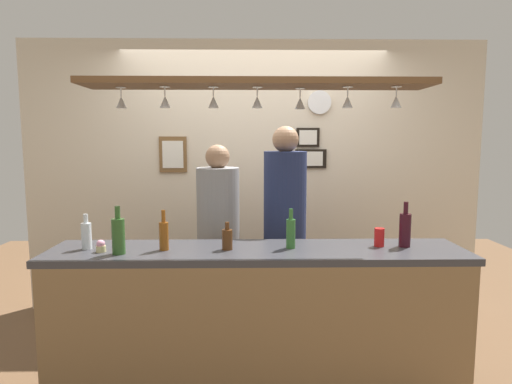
{
  "coord_description": "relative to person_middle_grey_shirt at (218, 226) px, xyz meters",
  "views": [
    {
      "loc": [
        -0.06,
        -3.09,
        1.66
      ],
      "look_at": [
        0.0,
        0.1,
        1.28
      ],
      "focal_mm": 30.34,
      "sensor_mm": 36.0,
      "label": 1
    }
  ],
  "objects": [
    {
      "name": "picture_frame_caricature",
      "position": [
        -0.48,
        0.74,
        0.55
      ],
      "size": [
        0.26,
        0.02,
        0.34
      ],
      "color": "brown",
      "rests_on": "back_wall"
    },
    {
      "name": "picture_frame_lower_pair",
      "position": [
        0.84,
        0.74,
        0.51
      ],
      "size": [
        0.3,
        0.02,
        0.18
      ],
      "color": "black",
      "rests_on": "back_wall"
    },
    {
      "name": "back_wall",
      "position": [
        0.3,
        0.78,
        0.32
      ],
      "size": [
        4.4,
        0.06,
        2.6
      ],
      "primitive_type": "cube",
      "color": "beige",
      "rests_on": "ground_plane"
    },
    {
      "name": "wall_clock",
      "position": [
        0.92,
        0.73,
        1.04
      ],
      "size": [
        0.22,
        0.03,
        0.22
      ],
      "primitive_type": "cylinder",
      "rotation": [
        1.57,
        0.0,
        0.0
      ],
      "color": "white",
      "rests_on": "back_wall"
    },
    {
      "name": "ground_plane",
      "position": [
        0.3,
        -0.32,
        -0.98
      ],
      "size": [
        8.0,
        8.0,
        0.0
      ],
      "primitive_type": "plane",
      "color": "brown"
    },
    {
      "name": "cupcake",
      "position": [
        -0.69,
        -0.73,
        0.02
      ],
      "size": [
        0.06,
        0.06,
        0.08
      ],
      "color": "beige",
      "rests_on": "bar_counter"
    },
    {
      "name": "hanging_wineglass_center_right",
      "position": [
        0.58,
        -0.56,
        0.93
      ],
      "size": [
        0.07,
        0.07,
        0.13
      ],
      "color": "silver",
      "rests_on": "overhead_glass_rack"
    },
    {
      "name": "picture_frame_upper_small",
      "position": [
        0.81,
        0.74,
        0.71
      ],
      "size": [
        0.22,
        0.02,
        0.18
      ],
      "color": "black",
      "rests_on": "back_wall"
    },
    {
      "name": "bottle_champagne_green",
      "position": [
        -0.56,
        -0.78,
        0.1
      ],
      "size": [
        0.08,
        0.08,
        0.3
      ],
      "color": "#2D5623",
      "rests_on": "bar_counter"
    },
    {
      "name": "bottle_beer_green_import",
      "position": [
        0.52,
        -0.65,
        0.08
      ],
      "size": [
        0.06,
        0.06,
        0.26
      ],
      "color": "#336B2D",
      "rests_on": "bar_counter"
    },
    {
      "name": "hanging_wineglass_far_left",
      "position": [
        -0.57,
        -0.58,
        0.93
      ],
      "size": [
        0.07,
        0.07,
        0.13
      ],
      "color": "silver",
      "rests_on": "overhead_glass_rack"
    },
    {
      "name": "hanging_wineglass_center",
      "position": [
        0.3,
        -0.62,
        0.93
      ],
      "size": [
        0.07,
        0.07,
        0.13
      ],
      "color": "silver",
      "rests_on": "overhead_glass_rack"
    },
    {
      "name": "hanging_wineglass_center_left",
      "position": [
        0.02,
        -0.62,
        0.93
      ],
      "size": [
        0.07,
        0.07,
        0.13
      ],
      "color": "silver",
      "rests_on": "overhead_glass_rack"
    },
    {
      "name": "person_middle_grey_shirt",
      "position": [
        0.0,
        0.0,
        0.0
      ],
      "size": [
        0.34,
        0.34,
        1.63
      ],
      "color": "#2D334C",
      "rests_on": "ground_plane"
    },
    {
      "name": "bar_counter",
      "position": [
        0.3,
        -0.82,
        -0.33
      ],
      "size": [
        2.7,
        0.55,
        0.96
      ],
      "color": "#38383D",
      "rests_on": "ground_plane"
    },
    {
      "name": "bottle_wine_dark_red",
      "position": [
        1.28,
        -0.62,
        0.1
      ],
      "size": [
        0.08,
        0.08,
        0.3
      ],
      "color": "#380F19",
      "rests_on": "bar_counter"
    },
    {
      "name": "bottle_beer_amber_tall",
      "position": [
        -0.3,
        -0.69,
        0.08
      ],
      "size": [
        0.06,
        0.06,
        0.26
      ],
      "color": "brown",
      "rests_on": "bar_counter"
    },
    {
      "name": "drink_can",
      "position": [
        1.11,
        -0.61,
        0.04
      ],
      "size": [
        0.07,
        0.07,
        0.12
      ],
      "primitive_type": "cylinder",
      "color": "red",
      "rests_on": "bar_counter"
    },
    {
      "name": "overhead_glass_rack",
      "position": [
        0.3,
        -0.62,
        1.04
      ],
      "size": [
        2.2,
        0.36,
        0.04
      ],
      "primitive_type": "cube",
      "color": "brown"
    },
    {
      "name": "person_right_navy_shirt",
      "position": [
        0.53,
        -0.0,
        0.09
      ],
      "size": [
        0.34,
        0.34,
        1.77
      ],
      "color": "#2D334C",
      "rests_on": "ground_plane"
    },
    {
      "name": "bottle_beer_brown_stubby",
      "position": [
        0.1,
        -0.68,
        0.05
      ],
      "size": [
        0.07,
        0.07,
        0.18
      ],
      "color": "#512D14",
      "rests_on": "bar_counter"
    },
    {
      "name": "hanging_wineglass_far_right",
      "position": [
        1.17,
        -0.66,
        0.93
      ],
      "size": [
        0.07,
        0.07,
        0.13
      ],
      "color": "silver",
      "rests_on": "overhead_glass_rack"
    },
    {
      "name": "bottle_soda_clear",
      "position": [
        -0.81,
        -0.65,
        0.07
      ],
      "size": [
        0.06,
        0.06,
        0.23
      ],
      "color": "silver",
      "rests_on": "bar_counter"
    },
    {
      "name": "hanging_wineglass_left",
      "position": [
        -0.28,
        -0.63,
        0.93
      ],
      "size": [
        0.07,
        0.07,
        0.13
      ],
      "color": "silver",
      "rests_on": "overhead_glass_rack"
    },
    {
      "name": "hanging_wineglass_right",
      "position": [
        0.87,
        -0.65,
        0.93
      ],
      "size": [
        0.07,
        0.07,
        0.13
      ],
      "color": "silver",
      "rests_on": "overhead_glass_rack"
    }
  ]
}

